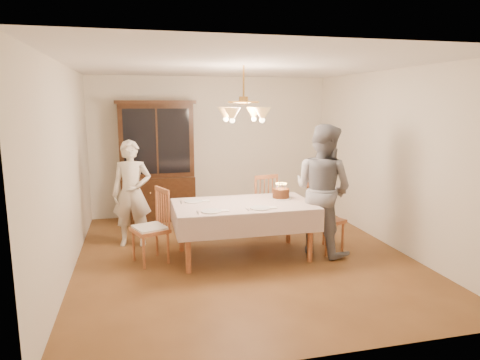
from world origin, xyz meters
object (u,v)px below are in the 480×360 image
object	(u,v)px
dining_table	(243,209)
chair_far_side	(261,207)
china_hutch	(157,163)
elderly_woman	(132,193)
birthday_cake	(281,194)

from	to	relation	value
dining_table	chair_far_side	distance (m)	1.14
china_hutch	elderly_woman	distance (m)	1.48
china_hutch	elderly_woman	bearing A→B (deg)	-107.92
dining_table	birthday_cake	bearing A→B (deg)	15.49
birthday_cake	chair_far_side	bearing A→B (deg)	94.14
china_hutch	chair_far_side	xyz separation A→B (m)	(1.58, -1.28, -0.60)
chair_far_side	elderly_woman	distance (m)	2.07
china_hutch	chair_far_side	distance (m)	2.12
dining_table	elderly_woman	xyz separation A→B (m)	(-1.49, 0.87, 0.11)
china_hutch	elderly_woman	xyz separation A→B (m)	(-0.45, -1.39, -0.25)
elderly_woman	birthday_cake	xyz separation A→B (m)	(2.09, -0.70, 0.04)
china_hutch	birthday_cake	bearing A→B (deg)	-51.82
china_hutch	birthday_cake	world-z (taller)	china_hutch
dining_table	chair_far_side	xyz separation A→B (m)	(0.54, 0.97, -0.24)
china_hutch	chair_far_side	bearing A→B (deg)	-38.96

